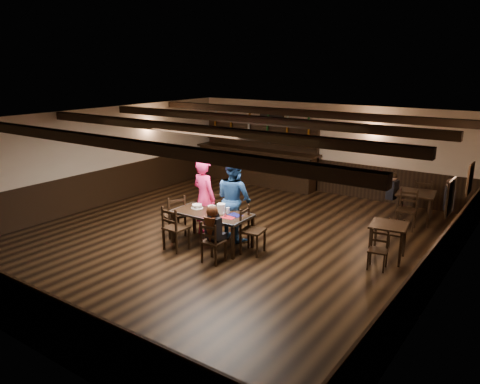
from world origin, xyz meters
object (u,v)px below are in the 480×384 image
Objects in this scene: woman_pink at (204,198)px; bar_counter at (257,161)px; dining_table at (212,216)px; chair_near_right at (211,239)px; cake at (197,206)px; chair_near_left at (173,225)px; man_blue at (234,199)px.

bar_counter is (-1.70, 4.81, -0.17)m from woman_pink.
dining_table is 5.69m from bar_counter.
woman_pink is at bearing 133.75° from chair_near_right.
cake is (0.09, -0.36, -0.10)m from woman_pink.
chair_near_left is 1.53m from man_blue.
dining_table is 0.73m from woman_pink.
bar_counter is at bearing -46.11° from man_blue.
chair_near_right reaches higher than dining_table.
woman_pink is (-0.07, 1.13, 0.33)m from chair_near_left.
chair_near_left is 1.18m from woman_pink.
chair_near_left is 3.58× the size of cake.
dining_table is 2.03× the size of chair_near_right.
dining_table is 0.98× the size of woman_pink.
chair_near_right is 3.17× the size of cake.
woman_pink is at bearing 103.51° from cake.
chair_near_left is at bearing 103.81° from woman_pink.
woman_pink is 0.72m from man_blue.
bar_counter is at bearing -60.12° from woman_pink.
man_blue is at bearing -62.53° from bar_counter.
chair_near_right is 0.48× the size of woman_pink.
man_blue is (0.68, 0.22, 0.03)m from woman_pink.
dining_table is 0.97m from chair_near_right.
dining_table is 0.39× the size of bar_counter.
chair_near_right is 1.36m from cake.
chair_near_left is 0.54× the size of woman_pink.
woman_pink is at bearing 142.62° from dining_table.
woman_pink is 0.40× the size of bar_counter.
man_blue is at bearing 65.44° from chair_near_left.
man_blue is 5.17m from bar_counter.
woman_pink is 5.10m from bar_counter.
cake is at bearing 60.70° from man_blue.
dining_table is 1.80× the size of chair_near_left.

